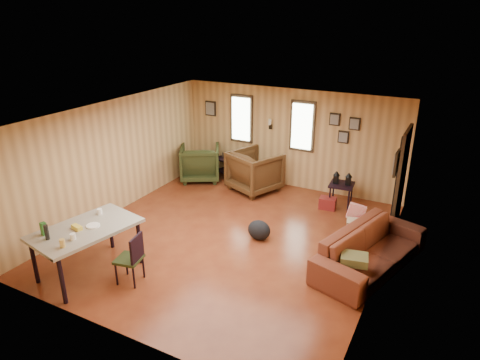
% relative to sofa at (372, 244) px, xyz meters
% --- Properties ---
extents(room, '(5.54, 6.04, 2.44)m').
position_rel_sofa_xyz_m(room, '(-2.41, 0.08, 0.75)').
color(room, brown).
rests_on(room, ground).
extents(sofa, '(1.34, 2.45, 0.92)m').
position_rel_sofa_xyz_m(sofa, '(0.00, 0.00, 0.00)').
color(sofa, brown).
rests_on(sofa, ground).
extents(recliner_brown, '(1.34, 1.31, 1.08)m').
position_rel_sofa_xyz_m(recliner_brown, '(-3.19, 2.13, 0.08)').
color(recliner_brown, '#4D3017').
rests_on(recliner_brown, ground).
extents(recliner_green, '(1.28, 1.25, 0.98)m').
position_rel_sofa_xyz_m(recliner_green, '(-4.74, 2.12, 0.03)').
color(recliner_green, '#2D3719').
rests_on(recliner_green, ground).
extents(end_table, '(0.61, 0.59, 0.62)m').
position_rel_sofa_xyz_m(end_table, '(-4.26, 2.63, -0.11)').
color(end_table, black).
rests_on(end_table, ground).
extents(side_table, '(0.55, 0.55, 0.82)m').
position_rel_sofa_xyz_m(side_table, '(-1.10, 2.20, 0.10)').
color(side_table, black).
rests_on(side_table, ground).
extents(cooler, '(0.38, 0.29, 0.26)m').
position_rel_sofa_xyz_m(cooler, '(-1.31, 1.93, -0.33)').
color(cooler, maroon).
rests_on(cooler, ground).
extents(backpack, '(0.51, 0.43, 0.38)m').
position_rel_sofa_xyz_m(backpack, '(-2.07, 0.01, -0.27)').
color(backpack, black).
rests_on(backpack, ground).
extents(sofa_pillows, '(0.76, 1.78, 0.36)m').
position_rel_sofa_xyz_m(sofa_pillows, '(-0.28, 0.04, 0.04)').
color(sofa_pillows, brown).
rests_on(sofa_pillows, sofa).
extents(dining_table, '(1.28, 1.80, 1.07)m').
position_rel_sofa_xyz_m(dining_table, '(-4.08, -2.31, 0.30)').
color(dining_table, gray).
rests_on(dining_table, ground).
extents(dining_chair, '(0.45, 0.45, 0.85)m').
position_rel_sofa_xyz_m(dining_chair, '(-3.25, -2.17, 0.01)').
color(dining_chair, '#2D3719').
rests_on(dining_chair, ground).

